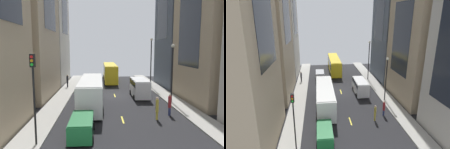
# 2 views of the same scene
# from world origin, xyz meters

# --- Properties ---
(ground_plane) EXTENTS (41.49, 41.49, 0.00)m
(ground_plane) POSITION_xyz_m (0.00, 0.00, 0.00)
(ground_plane) COLOR black
(sidewalk_west) EXTENTS (2.44, 44.00, 0.15)m
(sidewalk_west) POSITION_xyz_m (-7.53, 0.00, 0.07)
(sidewalk_west) COLOR #9E9B93
(sidewalk_west) RESTS_ON ground
(sidewalk_east) EXTENTS (2.44, 44.00, 0.15)m
(sidewalk_east) POSITION_xyz_m (7.53, 0.00, 0.07)
(sidewalk_east) COLOR #9E9B93
(sidewalk_east) RESTS_ON ground
(lane_stripe_1) EXTENTS (0.16, 2.00, 0.01)m
(lane_stripe_1) POSITION_xyz_m (0.00, -10.50, 0.01)
(lane_stripe_1) COLOR yellow
(lane_stripe_1) RESTS_ON ground
(lane_stripe_2) EXTENTS (0.16, 2.00, 0.01)m
(lane_stripe_2) POSITION_xyz_m (0.00, 0.00, 0.01)
(lane_stripe_2) COLOR yellow
(lane_stripe_2) RESTS_ON ground
(lane_stripe_3) EXTENTS (0.16, 2.00, 0.01)m
(lane_stripe_3) POSITION_xyz_m (0.00, 10.50, 0.01)
(lane_stripe_3) COLOR yellow
(lane_stripe_3) RESTS_ON ground
(lane_stripe_4) EXTENTS (0.16, 2.00, 0.01)m
(lane_stripe_4) POSITION_xyz_m (0.00, 21.00, 0.01)
(lane_stripe_4) COLOR yellow
(lane_stripe_4) RESTS_ON ground
(building_east_1) EXTENTS (6.53, 11.18, 20.42)m
(building_east_1) POSITION_xyz_m (12.18, -4.07, 10.21)
(building_east_1) COLOR tan
(building_east_1) RESTS_ON ground
(city_bus_white) EXTENTS (2.80, 11.04, 3.35)m
(city_bus_white) POSITION_xyz_m (-3.21, -5.78, 2.01)
(city_bus_white) COLOR silver
(city_bus_white) RESTS_ON ground
(streetcar_yellow) EXTENTS (2.70, 12.74, 3.59)m
(streetcar_yellow) POSITION_xyz_m (-0.01, 13.86, 2.12)
(streetcar_yellow) COLOR yellow
(streetcar_yellow) RESTS_ON ground
(delivery_van_white) EXTENTS (2.25, 5.33, 2.58)m
(delivery_van_white) POSITION_xyz_m (3.43, -1.17, 1.51)
(delivery_van_white) COLOR white
(delivery_van_white) RESTS_ON ground
(car_silver_0) EXTENTS (2.00, 4.10, 1.74)m
(car_silver_0) POSITION_xyz_m (-3.76, 8.02, 1.02)
(car_silver_0) COLOR #B7BABF
(car_silver_0) RESTS_ON ground
(car_green_1) EXTENTS (1.95, 4.04, 1.56)m
(car_green_1) POSITION_xyz_m (-3.63, -14.16, 0.92)
(car_green_1) COLOR #1E7238
(car_green_1) RESTS_ON ground
(pedestrian_walking_far) EXTENTS (0.33, 0.33, 2.18)m
(pedestrian_walking_far) POSITION_xyz_m (-7.79, 6.27, 1.31)
(pedestrian_walking_far) COLOR black
(pedestrian_walking_far) RESTS_ON ground
(pedestrian_crossing_mid) EXTENTS (0.29, 0.29, 2.26)m
(pedestrian_crossing_mid) POSITION_xyz_m (3.32, -10.67, 1.23)
(pedestrian_crossing_mid) COLOR gold
(pedestrian_crossing_mid) RESTS_ON ground
(pedestrian_crossing_near) EXTENTS (0.34, 0.34, 2.21)m
(pedestrian_crossing_near) POSITION_xyz_m (4.98, -9.43, 1.17)
(pedestrian_crossing_near) COLOR navy
(pedestrian_crossing_near) RESTS_ON ground
(traffic_light_near_corner) EXTENTS (0.32, 0.44, 6.37)m
(traffic_light_near_corner) POSITION_xyz_m (-6.71, -15.62, 4.54)
(traffic_light_near_corner) COLOR black
(traffic_light_near_corner) RESTS_ON ground
(streetlamp_near) EXTENTS (0.44, 0.44, 8.49)m
(streetlamp_near) POSITION_xyz_m (6.81, 6.13, 5.23)
(streetlamp_near) COLOR black
(streetlamp_near) RESTS_ON ground
(streetlamp_far) EXTENTS (0.44, 0.44, 7.26)m
(streetlamp_far) POSITION_xyz_m (6.81, -4.68, 4.58)
(streetlamp_far) COLOR black
(streetlamp_far) RESTS_ON ground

